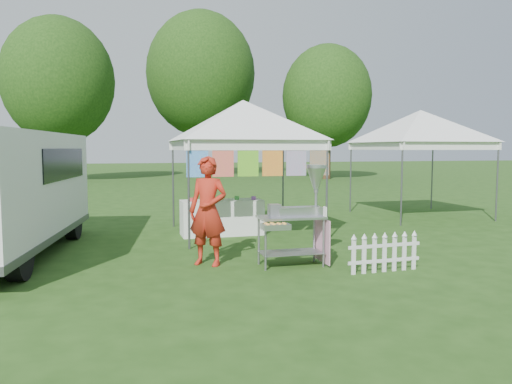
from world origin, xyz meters
name	(u,v)px	position (x,y,z in m)	size (l,w,h in m)	color
ground	(296,269)	(0.00, 0.00, 0.00)	(120.00, 120.00, 0.00)	#224614
canopy_main	(243,101)	(0.00, 3.49, 2.99)	(4.24, 4.24, 3.45)	#59595E
canopy_right	(421,110)	(5.50, 5.00, 2.99)	(4.24, 4.24, 3.45)	#59595E
tree_left	(58,81)	(-6.00, 24.00, 5.83)	(6.40, 6.40, 9.53)	#322512
tree_mid	(201,74)	(3.00, 28.00, 7.14)	(7.60, 7.60, 11.52)	#322512
tree_right	(327,96)	(10.00, 22.00, 5.18)	(5.60, 5.60, 8.42)	#322512
donut_cart	(301,207)	(0.18, 0.25, 0.98)	(1.21, 0.79, 1.66)	gray
vendor	(208,211)	(-1.30, 0.68, 0.90)	(0.66, 0.43, 1.80)	#AF2415
picket_fence	(384,254)	(1.27, -0.52, 0.29)	(1.26, 0.08, 0.56)	silver
display_table	(222,217)	(-0.50, 3.48, 0.39)	(1.80, 0.70, 0.78)	white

